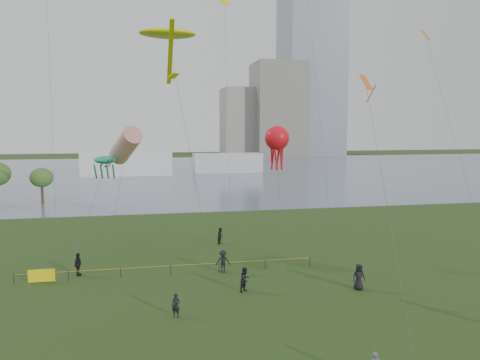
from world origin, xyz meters
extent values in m
plane|color=#1A310F|center=(0.00, 0.00, 0.00)|extent=(400.00, 400.00, 0.00)
cube|color=slate|center=(0.00, 100.00, 0.02)|extent=(400.00, 120.00, 0.08)
cube|color=slate|center=(62.00, 168.00, 60.00)|extent=(24.00, 24.00, 120.00)
cube|color=slate|center=(46.00, 162.00, 19.00)|extent=(20.00, 20.00, 38.00)
cube|color=gray|center=(32.00, 168.00, 14.00)|extent=(16.00, 18.00, 28.00)
cube|color=silver|center=(-12.00, 95.00, 3.00)|extent=(22.00, 8.00, 6.00)
cube|color=silver|center=(14.00, 98.00, 2.50)|extent=(18.00, 7.00, 5.00)
cylinder|color=#3C2C1B|center=(-23.50, 53.01, 1.27)|extent=(0.44, 0.44, 2.54)
ellipsoid|color=#416B2A|center=(-23.50, 53.01, 4.11)|extent=(3.61, 3.61, 3.04)
cylinder|color=black|center=(-17.30, 12.52, 0.42)|extent=(0.07, 0.07, 0.85)
cylinder|color=black|center=(-13.30, 12.52, 0.42)|extent=(0.07, 0.07, 0.85)
cylinder|color=black|center=(-9.30, 12.52, 0.42)|extent=(0.07, 0.07, 0.85)
cylinder|color=black|center=(-5.30, 12.52, 0.42)|extent=(0.07, 0.07, 0.85)
cylinder|color=black|center=(-1.30, 12.52, 0.42)|extent=(0.07, 0.07, 0.85)
cylinder|color=black|center=(2.70, 12.52, 0.42)|extent=(0.07, 0.07, 0.85)
cylinder|color=black|center=(6.70, 12.52, 0.42)|extent=(0.07, 0.07, 0.85)
cylinder|color=gold|center=(-5.30, 12.52, 0.75)|extent=(24.00, 0.03, 0.03)
cube|color=yellow|center=(-15.30, 12.52, 0.55)|extent=(2.00, 0.04, 1.00)
imported|color=black|center=(-0.12, 7.46, 0.92)|extent=(1.13, 1.10, 1.83)
imported|color=black|center=(-1.00, 12.25, 0.95)|extent=(1.36, 0.98, 1.90)
imported|color=black|center=(-12.72, 13.72, 0.94)|extent=(0.76, 1.19, 1.88)
imported|color=black|center=(8.28, 6.23, 0.98)|extent=(1.00, 0.70, 1.96)
imported|color=black|center=(-5.40, 3.74, 0.78)|extent=(0.66, 0.56, 1.55)
imported|color=black|center=(0.30, 21.80, 0.84)|extent=(1.00, 1.04, 1.69)
cylinder|color=#3F3F42|center=(-3.38, 15.39, 10.14)|extent=(3.26, 4.79, 20.29)
ellipsoid|color=#D5CD0B|center=(-5.00, 17.77, 20.28)|extent=(5.04, 3.15, 0.79)
cube|color=#D5CD0B|center=(-5.00, 13.57, 17.88)|extent=(0.36, 6.98, 4.09)
cube|color=#D5CD0B|center=(-5.00, 9.77, 15.78)|extent=(0.95, 0.95, 0.42)
cylinder|color=#3F3F42|center=(-9.90, 19.66, 5.12)|extent=(1.67, 5.23, 10.25)
cylinder|color=red|center=(-9.08, 22.26, 10.24)|extent=(3.81, 5.22, 3.92)
cylinder|color=#1A1EBB|center=(-10.48, 21.06, 8.64)|extent=(0.60, 1.13, 0.88)
cylinder|color=#1A1EBB|center=(-10.76, 21.44, 8.64)|extent=(0.60, 1.13, 0.88)
cylinder|color=#1A1EBB|center=(-11.20, 21.29, 8.64)|extent=(0.60, 1.13, 0.88)
cylinder|color=#1A1EBB|center=(-11.20, 20.82, 8.64)|extent=(0.60, 1.13, 0.88)
cylinder|color=#1A1EBB|center=(-10.76, 20.68, 8.64)|extent=(0.60, 1.13, 0.88)
cylinder|color=#3F3F42|center=(-12.32, 18.61, 4.44)|extent=(2.61, 7.14, 8.90)
ellipsoid|color=#198947|center=(-11.03, 22.17, 8.88)|extent=(2.14, 3.86, 0.75)
cylinder|color=#198947|center=(-11.83, 20.57, 7.88)|extent=(0.16, 1.79, 1.54)
cylinder|color=#198947|center=(-11.28, 20.57, 7.88)|extent=(0.16, 1.79, 1.54)
cylinder|color=#198947|center=(-10.73, 20.57, 7.88)|extent=(0.16, 1.79, 1.54)
cylinder|color=#198947|center=(-10.18, 20.57, 7.88)|extent=(0.16, 1.79, 1.54)
cylinder|color=#3F3F42|center=(4.21, 13.35, 5.53)|extent=(1.03, 5.93, 11.08)
sphere|color=red|center=(4.70, 16.30, 11.06)|extent=(2.26, 2.26, 2.26)
cylinder|color=red|center=(5.20, 16.30, 9.46)|extent=(0.18, 0.54, 2.60)
cylinder|color=red|center=(4.95, 16.73, 9.46)|extent=(0.49, 0.36, 2.61)
cylinder|color=red|center=(4.45, 16.73, 9.46)|extent=(0.49, 0.36, 2.61)
cylinder|color=red|center=(4.20, 16.30, 9.46)|extent=(0.18, 0.54, 2.60)
cylinder|color=red|center=(4.45, 15.87, 9.46)|extent=(0.49, 0.36, 2.61)
cylinder|color=red|center=(4.95, 15.87, 9.46)|extent=(0.49, 0.36, 2.61)
cylinder|color=#3F3F42|center=(8.29, 2.76, 7.86)|extent=(5.01, 16.61, 15.73)
cube|color=#FD5D16|center=(10.78, 11.06, 15.72)|extent=(1.53, 1.53, 1.25)
cylinder|color=#FD5D16|center=(10.78, 10.16, 14.72)|extent=(0.08, 1.58, 1.35)
cube|color=yellow|center=(1.18, 24.40, 25.00)|extent=(1.05, 0.96, 0.76)
cube|color=orange|center=(16.40, 11.72, 19.83)|extent=(0.97, 0.68, 0.76)
camera|label=1|loc=(-6.97, -25.16, 12.08)|focal=35.00mm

